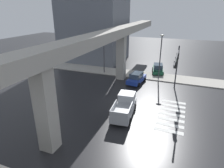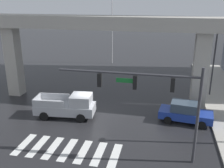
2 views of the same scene
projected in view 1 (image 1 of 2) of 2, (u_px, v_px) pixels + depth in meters
The scene contains 10 objects.
ground_plane at pixel (121, 106), 23.41m from camera, with size 120.00×120.00×0.00m, color #232326.
crosswalk_stripes at pixel (171, 115), 21.46m from camera, with size 7.15×2.80×0.01m.
elevated_overpass at pixel (96, 45), 21.88m from camera, with size 55.83×2.23×8.31m.
sidewalk_east at pixel (132, 74), 34.59m from camera, with size 4.00×36.00×0.15m, color #ADA89E.
pickup_truck at pixel (125, 106), 21.17m from camera, with size 5.26×2.44×2.08m.
sedan_dark_green at pixel (158, 69), 34.86m from camera, with size 4.54×2.52×1.72m.
sedan_blue at pixel (136, 78), 30.17m from camera, with size 4.48×2.35×1.72m.
traffic_signal_mast at pixel (177, 62), 24.79m from camera, with size 8.69×0.32×6.20m.
street_lamp_near_corner at pixel (161, 52), 30.34m from camera, with size 0.44×0.70×7.24m.
street_lamp_mid_block at pixel (104, 48), 33.55m from camera, with size 0.44×0.70×7.24m.
Camera 1 is at (-19.89, -6.44, 10.92)m, focal length 31.27 mm.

